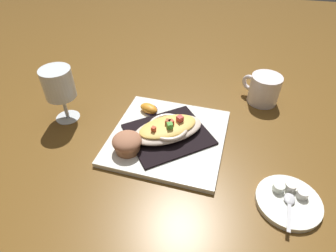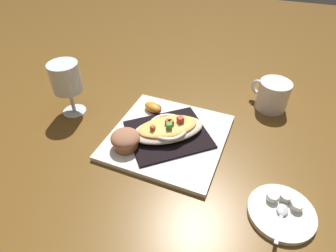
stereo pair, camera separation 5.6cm
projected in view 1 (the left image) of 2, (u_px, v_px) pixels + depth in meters
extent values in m
plane|color=brown|center=(168.00, 139.00, 0.72)|extent=(2.60, 2.60, 0.00)
cube|color=white|center=(168.00, 137.00, 0.72)|extent=(0.30, 0.30, 0.01)
cube|color=black|center=(168.00, 134.00, 0.71)|extent=(0.26, 0.25, 0.01)
ellipsoid|color=beige|center=(168.00, 130.00, 0.70)|extent=(0.20, 0.19, 0.03)
torus|color=beige|center=(168.00, 127.00, 0.70)|extent=(0.14, 0.14, 0.01)
ellipsoid|color=#F0C35A|center=(168.00, 126.00, 0.70)|extent=(0.17, 0.15, 0.02)
cube|color=#D44529|center=(154.00, 129.00, 0.67)|extent=(0.01, 0.01, 0.01)
cube|color=#B24F29|center=(168.00, 122.00, 0.69)|extent=(0.01, 0.01, 0.01)
cube|color=green|center=(167.00, 122.00, 0.69)|extent=(0.01, 0.01, 0.01)
cube|color=green|center=(170.00, 126.00, 0.68)|extent=(0.02, 0.02, 0.01)
cube|color=#D0423C|center=(180.00, 119.00, 0.69)|extent=(0.02, 0.02, 0.01)
cube|color=#D74932|center=(171.00, 123.00, 0.68)|extent=(0.02, 0.02, 0.01)
cube|color=#B55427|center=(167.00, 123.00, 0.69)|extent=(0.01, 0.01, 0.01)
cylinder|color=#A76B44|center=(128.00, 147.00, 0.67)|extent=(0.06, 0.06, 0.02)
ellipsoid|color=#A66A4B|center=(127.00, 141.00, 0.66)|extent=(0.07, 0.07, 0.03)
ellipsoid|color=#4C0F23|center=(127.00, 139.00, 0.65)|extent=(0.03, 0.03, 0.01)
ellipsoid|color=#472A62|center=(151.00, 110.00, 0.79)|extent=(0.05, 0.06, 0.01)
ellipsoid|color=orange|center=(149.00, 108.00, 0.78)|extent=(0.06, 0.05, 0.02)
cylinder|color=white|center=(264.00, 89.00, 0.82)|extent=(0.09, 0.09, 0.09)
torus|color=white|center=(250.00, 83.00, 0.85)|extent=(0.05, 0.04, 0.05)
cylinder|color=#4C2D14|center=(263.00, 96.00, 0.84)|extent=(0.07, 0.07, 0.04)
cylinder|color=white|center=(68.00, 117.00, 0.79)|extent=(0.07, 0.07, 0.00)
cylinder|color=white|center=(65.00, 107.00, 0.76)|extent=(0.01, 0.01, 0.07)
cylinder|color=white|center=(58.00, 83.00, 0.72)|extent=(0.08, 0.08, 0.08)
cylinder|color=silver|center=(60.00, 90.00, 0.73)|extent=(0.07, 0.07, 0.04)
cylinder|color=white|center=(288.00, 202.00, 0.57)|extent=(0.13, 0.13, 0.01)
ellipsoid|color=silver|center=(290.00, 199.00, 0.57)|extent=(0.03, 0.03, 0.01)
cube|color=silver|center=(289.00, 217.00, 0.53)|extent=(0.02, 0.07, 0.00)
cylinder|color=white|center=(302.00, 194.00, 0.57)|extent=(0.02, 0.02, 0.02)
cylinder|color=white|center=(290.00, 186.00, 0.58)|extent=(0.02, 0.02, 0.02)
cylinder|color=white|center=(279.00, 187.00, 0.58)|extent=(0.02, 0.02, 0.02)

